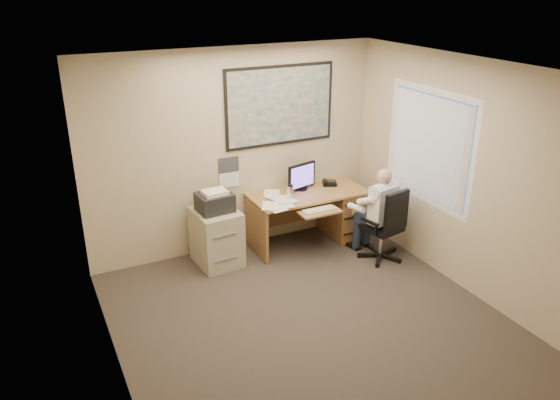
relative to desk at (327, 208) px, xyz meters
name	(u,v)px	position (x,y,z in m)	size (l,w,h in m)	color
room_shell	(322,214)	(-1.23, -1.90, 0.91)	(4.00, 4.50, 2.70)	#352E29
desk	(327,208)	(0.00, 0.00, 0.00)	(1.60, 0.97, 1.12)	#9F7944
world_map	(280,106)	(-0.58, 0.33, 1.46)	(1.56, 0.03, 1.06)	#1E4C93
wall_calendar	(229,173)	(-1.33, 0.34, 0.64)	(0.28, 0.01, 0.42)	white
window_blinds	(428,147)	(0.74, -1.10, 1.11)	(0.06, 1.40, 1.30)	beige
filing_cabinet	(216,232)	(-1.67, -0.02, 0.00)	(0.57, 0.67, 1.02)	#ABA68A
office_chair	(383,239)	(0.31, -0.90, -0.15)	(0.70, 0.70, 1.00)	black
person	(382,214)	(0.32, -0.83, 0.18)	(0.51, 0.73, 1.24)	white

